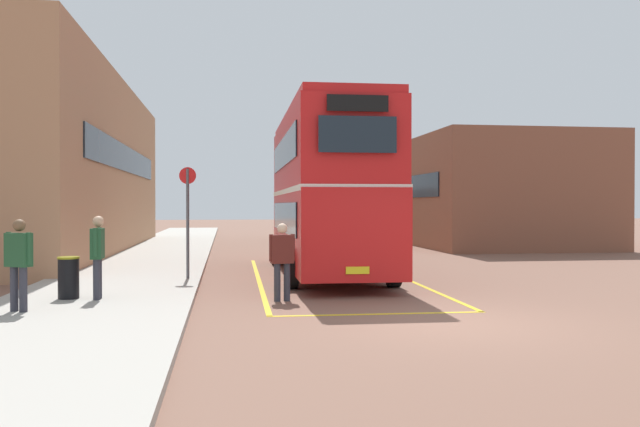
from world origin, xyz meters
TOP-DOWN VIEW (x-y plane):
  - ground_plane at (0.00, 14.40)m, footprint 135.60×135.60m
  - sidewalk_left at (-6.50, 16.80)m, footprint 4.00×57.60m
  - brick_building_left at (-11.41, 18.62)m, footprint 6.68×23.46m
  - depot_building_right at (9.61, 22.36)m, footprint 8.29×13.97m
  - double_decker_bus at (-0.91, 8.30)m, footprint 2.95×10.46m
  - single_deck_bus at (2.24, 28.94)m, footprint 2.90×8.36m
  - pedestrian_boarding at (-2.65, 3.04)m, footprint 0.56×0.29m
  - pedestrian_waiting_near at (-6.43, 2.89)m, footprint 0.25×0.57m
  - pedestrian_waiting_far at (-7.53, 1.46)m, footprint 0.52×0.42m
  - litter_bin at (-7.03, 3.07)m, footprint 0.44×0.44m
  - bus_stop_sign at (-4.82, 6.54)m, footprint 0.44×0.09m
  - bay_marking_yellow at (-0.92, 6.37)m, footprint 4.39×12.48m

SIDE VIEW (x-z plane):
  - ground_plane at x=0.00m, z-range 0.00..0.00m
  - bay_marking_yellow at x=-0.92m, z-range 0.00..0.01m
  - sidewalk_left at x=-6.50m, z-range 0.00..0.14m
  - litter_bin at x=-7.03m, z-range 0.14..1.00m
  - pedestrian_boarding at x=-2.65m, z-range 0.13..1.80m
  - pedestrian_waiting_far at x=-7.53m, z-range 0.27..1.93m
  - pedestrian_waiting_near at x=-6.43m, z-range 0.27..1.97m
  - single_deck_bus at x=2.24m, z-range 0.13..3.15m
  - bus_stop_sign at x=-4.82m, z-range 0.42..3.33m
  - double_decker_bus at x=-0.91m, z-range 0.14..4.89m
  - depot_building_right at x=9.61m, z-range 0.00..5.41m
  - brick_building_left at x=-11.41m, z-range 0.00..7.35m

